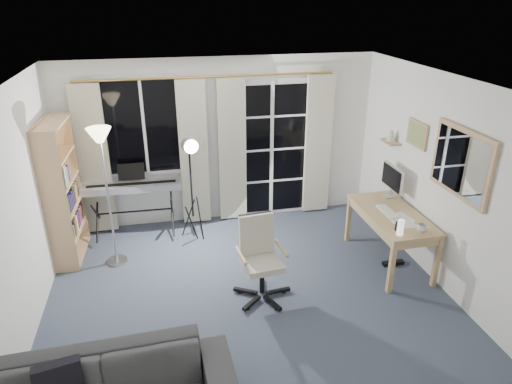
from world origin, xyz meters
TOP-DOWN VIEW (x-y plane):
  - floor at (0.00, 0.00)m, footprint 4.50×4.00m
  - window at (-1.05, 1.97)m, footprint 1.20×0.08m
  - french_door at (0.75, 1.97)m, footprint 1.32×0.09m
  - curtains at (-0.14, 1.88)m, footprint 3.60×0.07m
  - bookshelf at (-2.12, 1.28)m, footprint 0.32×0.85m
  - torchiere_lamp at (-1.52, 1.00)m, footprint 0.31×0.31m
  - keyboard_piano at (-1.28, 1.70)m, footprint 1.34×0.67m
  - studio_light at (-0.48, 1.37)m, footprint 0.32×0.32m
  - office_chair at (0.13, -0.01)m, footprint 0.65×0.66m
  - desk at (1.88, 0.28)m, footprint 0.65×1.30m
  - monitor at (2.08, 0.73)m, footprint 0.17×0.50m
  - desk_clutter at (1.82, 0.06)m, footprint 0.40×0.79m
  - mug at (1.98, -0.22)m, footprint 0.11×0.09m
  - wall_mirror at (2.22, -0.35)m, footprint 0.04×0.94m
  - framed_print at (2.23, 0.55)m, footprint 0.03×0.42m
  - wall_shelf at (2.16, 1.05)m, footprint 0.16×0.30m

SIDE VIEW (x-z plane):
  - floor at x=0.00m, z-range -0.02..0.00m
  - desk_clutter at x=1.82m, z-range 0.10..0.98m
  - office_chair at x=0.13m, z-range 0.08..1.04m
  - desk at x=1.88m, z-range 0.26..0.95m
  - keyboard_piano at x=-1.28m, z-range 0.25..1.21m
  - mug at x=1.98m, z-range 0.69..0.81m
  - bookshelf at x=-2.12m, z-range -0.05..1.76m
  - monitor at x=2.08m, z-range 0.74..1.17m
  - french_door at x=0.75m, z-range -0.03..2.08m
  - curtains at x=-0.14m, z-range 0.03..2.16m
  - studio_light at x=-0.48m, z-range 0.46..1.97m
  - wall_shelf at x=2.16m, z-range 1.32..1.50m
  - torchiere_lamp at x=-1.52m, z-range 0.54..2.32m
  - window at x=-1.05m, z-range 0.80..2.20m
  - wall_mirror at x=2.22m, z-range 1.18..1.92m
  - framed_print at x=2.23m, z-range 1.44..1.76m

